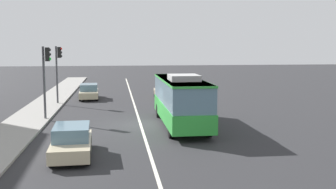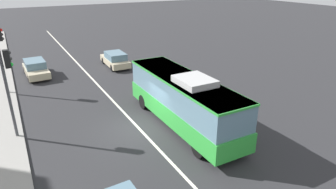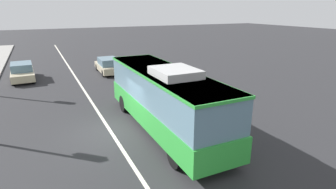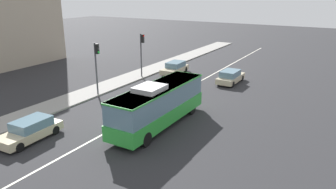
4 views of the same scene
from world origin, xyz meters
name	(u,v)px [view 4 (image 4 of 4)]	position (x,y,z in m)	size (l,w,h in m)	color
ground_plane	(139,115)	(0.00, 0.00, 0.00)	(160.00, 160.00, 0.00)	#28282B
sidewalk_kerb	(72,99)	(0.00, 7.76, 0.07)	(80.00, 3.01, 0.14)	gray
lane_centre_line	(139,115)	(0.00, 0.00, 0.01)	(76.00, 0.16, 0.01)	silver
transit_bus	(159,103)	(-0.94, -2.59, 1.81)	(10.01, 2.52, 3.46)	green
sedan_beige	(175,68)	(13.76, 4.26, 0.72)	(4.57, 1.98, 1.46)	#C6B793
sedan_beige_ahead	(30,130)	(-7.56, 3.73, 0.72)	(4.57, 1.98, 1.46)	#C6B793
sedan_beige_behind	(230,77)	(13.18, -3.19, 0.72)	(4.53, 1.88, 1.46)	#C6B793
traffic_light_mid_block	(142,48)	(10.14, 6.65, 3.56)	(0.34, 0.62, 5.20)	#47474C
traffic_light_far_corner	(97,60)	(2.31, 6.44, 3.56)	(0.33, 0.62, 5.20)	#47474C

